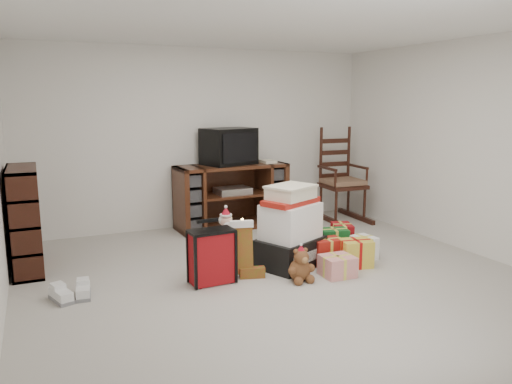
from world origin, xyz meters
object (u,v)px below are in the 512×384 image
(tv_stand, at_px, (232,196))
(sneaker_pair, at_px, (72,293))
(bookshelf, at_px, (25,221))
(mrs_claus_figurine, at_px, (226,240))
(crt_television, at_px, (229,146))
(gift_pile, at_px, (290,232))
(gift_cluster, at_px, (339,247))
(rocking_chair, at_px, (340,187))
(santa_figurine, at_px, (287,238))
(teddy_bear, at_px, (300,267))
(red_suitcase, at_px, (212,256))

(tv_stand, xyz_separation_m, sneaker_pair, (-2.28, -1.85, -0.40))
(bookshelf, height_order, mrs_claus_figurine, bookshelf)
(crt_television, bearing_deg, mrs_claus_figurine, -129.60)
(mrs_claus_figurine, xyz_separation_m, sneaker_pair, (-1.67, -0.44, -0.19))
(tv_stand, height_order, mrs_claus_figurine, tv_stand)
(bookshelf, height_order, gift_pile, bookshelf)
(bookshelf, distance_m, gift_cluster, 3.42)
(tv_stand, distance_m, rocking_chair, 1.69)
(santa_figurine, xyz_separation_m, gift_cluster, (0.51, -0.30, -0.09))
(bookshelf, distance_m, rocking_chair, 4.36)
(bookshelf, relative_size, gift_pile, 1.26)
(santa_figurine, relative_size, gift_cluster, 0.50)
(rocking_chair, distance_m, gift_pile, 2.36)
(tv_stand, distance_m, mrs_claus_figurine, 1.55)
(tv_stand, bearing_deg, santa_figurine, -90.08)
(gift_pile, bearing_deg, crt_television, 64.73)
(teddy_bear, xyz_separation_m, santa_figurine, (0.23, 0.74, 0.08))
(tv_stand, bearing_deg, bookshelf, -165.87)
(gift_pile, relative_size, santa_figurine, 1.45)
(santa_figurine, bearing_deg, rocking_chair, 40.00)
(gift_cluster, bearing_deg, rocking_chair, 56.57)
(red_suitcase, height_order, sneaker_pair, red_suitcase)
(rocking_chair, bearing_deg, bookshelf, -170.18)
(rocking_chair, height_order, mrs_claus_figurine, rocking_chair)
(gift_pile, relative_size, gift_cluster, 0.72)
(red_suitcase, bearing_deg, rocking_chair, 30.88)
(bookshelf, height_order, gift_cluster, bookshelf)
(gift_pile, relative_size, red_suitcase, 1.37)
(teddy_bear, xyz_separation_m, sneaker_pair, (-2.12, 0.44, -0.09))
(red_suitcase, relative_size, mrs_claus_figurine, 1.02)
(sneaker_pair, height_order, crt_television, crt_television)
(bookshelf, relative_size, teddy_bear, 3.28)
(sneaker_pair, xyz_separation_m, crt_television, (2.26, 1.89, 1.09))
(gift_pile, bearing_deg, teddy_bear, -130.47)
(mrs_claus_figurine, height_order, gift_cluster, mrs_claus_figurine)
(bookshelf, xyz_separation_m, santa_figurine, (2.72, -0.74, -0.30))
(tv_stand, xyz_separation_m, red_suitcase, (-0.98, -1.99, -0.17))
(santa_figurine, relative_size, sneaker_pair, 1.57)
(crt_television, bearing_deg, gift_pile, -107.63)
(tv_stand, distance_m, gift_pile, 1.84)
(santa_figurine, bearing_deg, red_suitcase, -157.42)
(rocking_chair, bearing_deg, santa_figurine, -138.07)
(crt_television, bearing_deg, rocking_chair, -25.54)
(red_suitcase, relative_size, santa_figurine, 1.06)
(mrs_claus_figurine, relative_size, sneaker_pair, 1.63)
(bookshelf, xyz_separation_m, rocking_chair, (4.32, 0.60, -0.04))
(tv_stand, xyz_separation_m, gift_cluster, (0.59, -1.85, -0.31))
(rocking_chair, bearing_deg, mrs_claus_figurine, -150.44)
(teddy_bear, bearing_deg, sneaker_pair, 168.19)
(teddy_bear, xyz_separation_m, gift_cluster, (0.75, 0.44, -0.01))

